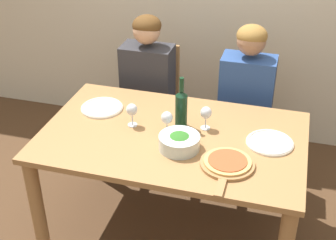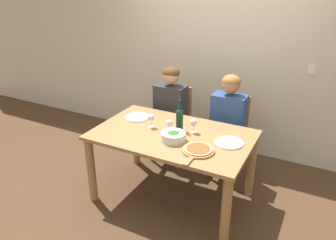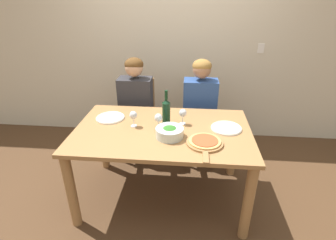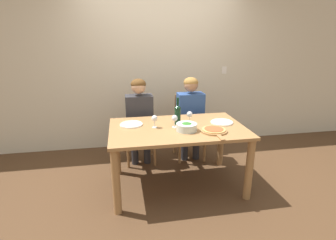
{
  "view_description": "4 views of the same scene",
  "coord_description": "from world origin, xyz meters",
  "px_view_note": "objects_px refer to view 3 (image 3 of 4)",
  "views": [
    {
      "loc": [
        0.62,
        -2.3,
        2.3
      ],
      "look_at": [
        -0.04,
        0.02,
        0.86
      ],
      "focal_mm": 50.0,
      "sensor_mm": 36.0,
      "label": 1
    },
    {
      "loc": [
        1.33,
        -2.66,
        2.24
      ],
      "look_at": [
        -0.13,
        0.14,
        0.84
      ],
      "focal_mm": 35.0,
      "sensor_mm": 36.0,
      "label": 2
    },
    {
      "loc": [
        0.24,
        -2.08,
        1.89
      ],
      "look_at": [
        0.05,
        0.04,
        0.85
      ],
      "focal_mm": 28.0,
      "sensor_mm": 36.0,
      "label": 3
    },
    {
      "loc": [
        -0.63,
        -2.85,
        1.8
      ],
      "look_at": [
        -0.12,
        -0.01,
        0.87
      ],
      "focal_mm": 28.0,
      "sensor_mm": 36.0,
      "label": 4
    }
  ],
  "objects_px": {
    "dinner_plate_left": "(110,118)",
    "pizza_on_board": "(205,142)",
    "chair_left": "(138,115)",
    "person_man": "(200,103)",
    "wine_bottle": "(166,111)",
    "wine_glass_right": "(183,114)",
    "chair_right": "(199,117)",
    "wine_glass_left": "(133,116)",
    "wine_glass_centre": "(158,119)",
    "broccoli_bowl": "(170,132)",
    "person_woman": "(136,100)",
    "dinner_plate_right": "(226,128)"
  },
  "relations": [
    {
      "from": "pizza_on_board",
      "to": "wine_glass_centre",
      "type": "height_order",
      "value": "wine_glass_centre"
    },
    {
      "from": "person_woman",
      "to": "wine_glass_left",
      "type": "distance_m",
      "value": 0.7
    },
    {
      "from": "person_man",
      "to": "chair_left",
      "type": "bearing_deg",
      "value": 171.44
    },
    {
      "from": "person_woman",
      "to": "person_man",
      "type": "height_order",
      "value": "same"
    },
    {
      "from": "wine_glass_left",
      "to": "broccoli_bowl",
      "type": "bearing_deg",
      "value": -25.78
    },
    {
      "from": "wine_glass_right",
      "to": "wine_glass_centre",
      "type": "distance_m",
      "value": 0.25
    },
    {
      "from": "broccoli_bowl",
      "to": "pizza_on_board",
      "type": "xyz_separation_m",
      "value": [
        0.29,
        -0.09,
        -0.03
      ]
    },
    {
      "from": "wine_glass_left",
      "to": "wine_glass_right",
      "type": "height_order",
      "value": "same"
    },
    {
      "from": "pizza_on_board",
      "to": "wine_glass_centre",
      "type": "relative_size",
      "value": 2.93
    },
    {
      "from": "person_man",
      "to": "wine_glass_centre",
      "type": "bearing_deg",
      "value": -118.32
    },
    {
      "from": "chair_left",
      "to": "pizza_on_board",
      "type": "bearing_deg",
      "value": -53.94
    },
    {
      "from": "person_woman",
      "to": "chair_right",
      "type": "bearing_deg",
      "value": 8.56
    },
    {
      "from": "person_man",
      "to": "dinner_plate_left",
      "type": "distance_m",
      "value": 1.04
    },
    {
      "from": "chair_left",
      "to": "dinner_plate_right",
      "type": "height_order",
      "value": "chair_left"
    },
    {
      "from": "person_woman",
      "to": "broccoli_bowl",
      "type": "xyz_separation_m",
      "value": [
        0.47,
        -0.85,
        0.06
      ]
    },
    {
      "from": "person_woman",
      "to": "wine_glass_left",
      "type": "height_order",
      "value": "person_woman"
    },
    {
      "from": "person_man",
      "to": "pizza_on_board",
      "type": "bearing_deg",
      "value": -88.8
    },
    {
      "from": "chair_left",
      "to": "wine_glass_left",
      "type": "relative_size",
      "value": 6.33
    },
    {
      "from": "dinner_plate_left",
      "to": "pizza_on_board",
      "type": "bearing_deg",
      "value": -23.97
    },
    {
      "from": "person_woman",
      "to": "dinner_plate_right",
      "type": "distance_m",
      "value": 1.17
    },
    {
      "from": "wine_bottle",
      "to": "wine_glass_right",
      "type": "relative_size",
      "value": 2.19
    },
    {
      "from": "wine_bottle",
      "to": "pizza_on_board",
      "type": "xyz_separation_m",
      "value": [
        0.35,
        -0.34,
        -0.11
      ]
    },
    {
      "from": "broccoli_bowl",
      "to": "dinner_plate_left",
      "type": "height_order",
      "value": "broccoli_bowl"
    },
    {
      "from": "person_man",
      "to": "wine_bottle",
      "type": "height_order",
      "value": "person_man"
    },
    {
      "from": "dinner_plate_right",
      "to": "person_man",
      "type": "bearing_deg",
      "value": 108.83
    },
    {
      "from": "dinner_plate_left",
      "to": "pizza_on_board",
      "type": "height_order",
      "value": "pizza_on_board"
    },
    {
      "from": "chair_left",
      "to": "dinner_plate_left",
      "type": "bearing_deg",
      "value": -101.97
    },
    {
      "from": "wine_bottle",
      "to": "pizza_on_board",
      "type": "bearing_deg",
      "value": -44.16
    },
    {
      "from": "person_man",
      "to": "dinner_plate_left",
      "type": "xyz_separation_m",
      "value": [
        -0.89,
        -0.54,
        0.03
      ]
    },
    {
      "from": "chair_left",
      "to": "broccoli_bowl",
      "type": "xyz_separation_m",
      "value": [
        0.47,
        -0.96,
        0.3
      ]
    },
    {
      "from": "wine_glass_right",
      "to": "pizza_on_board",
      "type": "bearing_deg",
      "value": -60.81
    },
    {
      "from": "wine_glass_centre",
      "to": "wine_glass_right",
      "type": "bearing_deg",
      "value": 30.57
    },
    {
      "from": "dinner_plate_left",
      "to": "chair_right",
      "type": "bearing_deg",
      "value": 36.33
    },
    {
      "from": "person_man",
      "to": "broccoli_bowl",
      "type": "height_order",
      "value": "person_man"
    },
    {
      "from": "person_man",
      "to": "wine_glass_left",
      "type": "distance_m",
      "value": 0.93
    },
    {
      "from": "person_man",
      "to": "dinner_plate_left",
      "type": "relative_size",
      "value": 4.49
    },
    {
      "from": "person_woman",
      "to": "dinner_plate_left",
      "type": "xyz_separation_m",
      "value": [
        -0.14,
        -0.54,
        0.03
      ]
    },
    {
      "from": "wine_bottle",
      "to": "wine_glass_right",
      "type": "height_order",
      "value": "wine_bottle"
    },
    {
      "from": "wine_glass_left",
      "to": "wine_glass_right",
      "type": "xyz_separation_m",
      "value": [
        0.45,
        0.09,
        0.0
      ]
    },
    {
      "from": "chair_left",
      "to": "chair_right",
      "type": "relative_size",
      "value": 1.0
    },
    {
      "from": "wine_glass_left",
      "to": "chair_right",
      "type": "bearing_deg",
      "value": 51.97
    },
    {
      "from": "broccoli_bowl",
      "to": "wine_glass_centre",
      "type": "bearing_deg",
      "value": 130.97
    },
    {
      "from": "broccoli_bowl",
      "to": "wine_glass_right",
      "type": "xyz_separation_m",
      "value": [
        0.1,
        0.25,
        0.06
      ]
    },
    {
      "from": "chair_left",
      "to": "dinner_plate_right",
      "type": "xyz_separation_m",
      "value": [
        0.97,
        -0.77,
        0.26
      ]
    },
    {
      "from": "dinner_plate_right",
      "to": "person_woman",
      "type": "bearing_deg",
      "value": 145.95
    },
    {
      "from": "chair_right",
      "to": "wine_glass_left",
      "type": "bearing_deg",
      "value": -128.03
    },
    {
      "from": "dinner_plate_right",
      "to": "wine_glass_right",
      "type": "bearing_deg",
      "value": 170.94
    },
    {
      "from": "person_woman",
      "to": "person_man",
      "type": "relative_size",
      "value": 1.0
    },
    {
      "from": "chair_left",
      "to": "pizza_on_board",
      "type": "relative_size",
      "value": 2.16
    },
    {
      "from": "pizza_on_board",
      "to": "wine_glass_left",
      "type": "relative_size",
      "value": 2.93
    }
  ]
}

